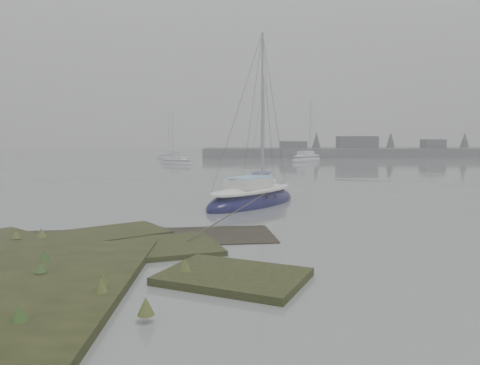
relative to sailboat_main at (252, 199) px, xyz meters
name	(u,v)px	position (x,y,z in m)	size (l,w,h in m)	color
ground	(227,175)	(-1.49, 18.01, -0.30)	(160.00, 160.00, 0.00)	slate
far_shoreline	(398,152)	(25.35, 49.91, 0.55)	(60.00, 8.00, 4.15)	#4C4F51
sailboat_main	(252,199)	(0.00, 0.00, 0.00)	(6.00, 6.71, 9.60)	#0B0A33
sailboat_white	(262,188)	(0.88, 5.51, -0.05)	(2.71, 5.87, 7.97)	white
sailboat_far_a	(177,163)	(-7.68, 32.51, -0.08)	(4.95, 4.02, 6.88)	#B1B5BA
sailboat_far_b	(307,159)	(8.91, 38.18, -0.02)	(5.73, 6.16, 8.96)	#AAAFB4
sailboat_far_c	(174,157)	(-9.71, 45.70, -0.06)	(5.70, 2.97, 7.68)	silver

